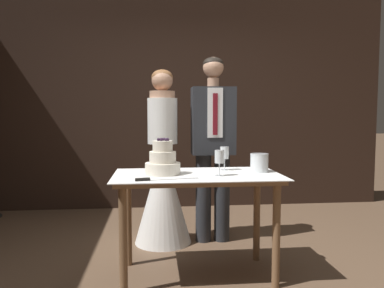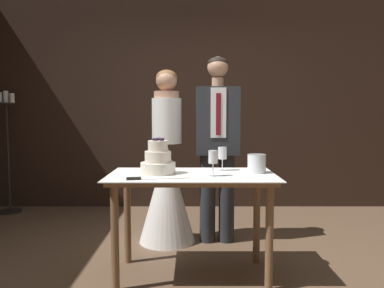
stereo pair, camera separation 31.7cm
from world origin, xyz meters
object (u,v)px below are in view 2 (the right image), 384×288
at_px(cake_knife, 146,178).
at_px(bride, 167,180).
at_px(candle_stand, 8,151).
at_px(tiered_cake, 158,161).
at_px(cake_table, 192,189).
at_px(hurricane_candle, 257,164).
at_px(groom, 217,141).
at_px(wine_glass_near, 222,154).
at_px(wine_glass_middle, 213,158).

height_order(cake_knife, bride, bride).
bearing_deg(candle_stand, tiered_cake, -41.93).
relative_size(cake_table, candle_stand, 0.82).
distance_m(cake_knife, hurricane_candle, 0.86).
height_order(tiered_cake, cake_knife, tiered_cake).
bearing_deg(groom, hurricane_candle, -70.43).
bearing_deg(hurricane_candle, bride, 135.85).
distance_m(cake_knife, candle_stand, 2.87).
height_order(wine_glass_near, groom, groom).
bearing_deg(candle_stand, cake_table, -38.86).
bearing_deg(cake_table, hurricane_candle, 7.08).
xyz_separation_m(cake_knife, wine_glass_near, (0.56, 0.41, 0.13)).
xyz_separation_m(tiered_cake, wine_glass_middle, (0.41, -0.11, 0.04)).
bearing_deg(tiered_cake, cake_table, -4.18).
bearing_deg(cake_table, tiered_cake, 175.82).
height_order(cake_table, tiered_cake, tiered_cake).
distance_m(hurricane_candle, groom, 0.77).
bearing_deg(wine_glass_near, tiered_cake, -162.55).
height_order(hurricane_candle, candle_stand, candle_stand).
height_order(cake_knife, wine_glass_middle, wine_glass_middle).
bearing_deg(bride, cake_table, -72.74).
bearing_deg(wine_glass_near, wine_glass_middle, -108.25).
height_order(cake_table, bride, bride).
bearing_deg(tiered_cake, wine_glass_near, 17.45).
relative_size(cake_table, wine_glass_middle, 6.64).
bearing_deg(wine_glass_near, candle_stand, 146.57).
xyz_separation_m(cake_table, groom, (0.24, 0.77, 0.31)).
relative_size(groom, candle_stand, 1.17).
height_order(tiered_cake, hurricane_candle, tiered_cake).
relative_size(tiered_cake, bride, 0.17).
distance_m(cake_table, cake_knife, 0.41).
bearing_deg(wine_glass_middle, cake_table, 147.77).
relative_size(cake_knife, groom, 0.25).
bearing_deg(hurricane_candle, cake_knife, -159.76).
distance_m(bride, groom, 0.61).
relative_size(bride, candle_stand, 1.09).
xyz_separation_m(groom, candle_stand, (-2.53, 1.07, -0.21)).
bearing_deg(cake_knife, tiered_cake, 66.93).
xyz_separation_m(wine_glass_middle, hurricane_candle, (0.34, 0.16, -0.07)).
xyz_separation_m(tiered_cake, hurricane_candle, (0.75, 0.04, -0.03)).
distance_m(cake_table, wine_glass_near, 0.39).
distance_m(cake_table, candle_stand, 2.94).
bearing_deg(wine_glass_near, cake_table, -143.92).
bearing_deg(wine_glass_near, bride, 128.75).
relative_size(wine_glass_middle, bride, 0.11).
bearing_deg(candle_stand, bride, -27.60).
xyz_separation_m(tiered_cake, candle_stand, (-2.03, 1.83, -0.11)).
relative_size(wine_glass_near, groom, 0.11).
bearing_deg(candle_stand, groom, -22.96).
height_order(cake_knife, candle_stand, candle_stand).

